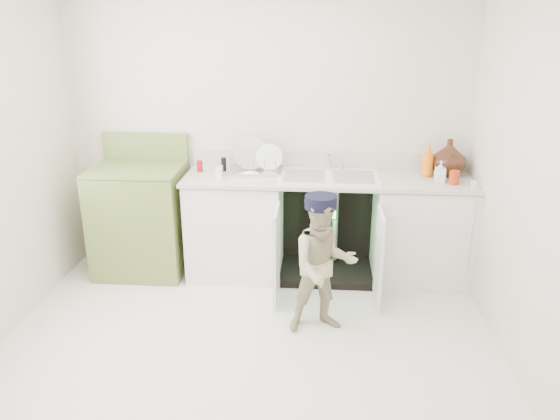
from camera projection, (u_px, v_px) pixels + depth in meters
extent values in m
plane|color=silver|center=(247.00, 348.00, 3.79)|extent=(3.50, 3.50, 0.00)
cube|color=beige|center=(267.00, 128.00, 4.77)|extent=(3.50, 2.50, 0.02)
cube|color=beige|center=(183.00, 292.00, 1.96)|extent=(3.50, 2.50, 0.02)
cube|color=beige|center=(534.00, 182.00, 3.24)|extent=(2.50, 3.00, 0.02)
cube|color=silver|center=(236.00, 226.00, 4.79)|extent=(0.80, 0.60, 0.86)
cube|color=silver|center=(421.00, 232.00, 4.67)|extent=(0.80, 0.60, 0.86)
cube|color=black|center=(327.00, 218.00, 4.98)|extent=(0.80, 0.06, 0.86)
cube|color=black|center=(326.00, 271.00, 4.87)|extent=(0.80, 0.60, 0.06)
cylinder|color=gray|center=(319.00, 223.00, 4.82)|extent=(0.05, 0.05, 0.70)
cylinder|color=gray|center=(335.00, 223.00, 4.81)|extent=(0.05, 0.05, 0.70)
cylinder|color=gray|center=(328.00, 207.00, 4.71)|extent=(0.07, 0.18, 0.07)
cube|color=silver|center=(276.00, 255.00, 4.30)|extent=(0.03, 0.40, 0.76)
cube|color=silver|center=(379.00, 258.00, 4.24)|extent=(0.02, 0.40, 0.76)
cube|color=beige|center=(329.00, 179.00, 4.58)|extent=(2.44, 0.64, 0.03)
cube|color=beige|center=(329.00, 160.00, 4.82)|extent=(2.44, 0.02, 0.15)
cube|color=white|center=(329.00, 178.00, 4.57)|extent=(0.85, 0.55, 0.02)
cube|color=gray|center=(304.00, 176.00, 4.58)|extent=(0.34, 0.40, 0.01)
cube|color=gray|center=(353.00, 177.00, 4.55)|extent=(0.34, 0.40, 0.01)
cylinder|color=silver|center=(329.00, 160.00, 4.75)|extent=(0.03, 0.03, 0.17)
cylinder|color=silver|center=(329.00, 153.00, 4.67)|extent=(0.02, 0.14, 0.02)
cylinder|color=silver|center=(341.00, 166.00, 4.76)|extent=(0.04, 0.04, 0.06)
cylinder|color=white|center=(471.00, 234.00, 4.32)|extent=(0.01, 0.01, 0.70)
cube|color=white|center=(474.00, 185.00, 4.27)|extent=(0.04, 0.02, 0.06)
cube|color=silver|center=(255.00, 171.00, 4.73)|extent=(0.47, 0.31, 0.02)
cylinder|color=silver|center=(250.00, 160.00, 4.72)|extent=(0.29, 0.10, 0.28)
cylinder|color=white|center=(269.00, 163.00, 4.69)|extent=(0.23, 0.06, 0.23)
cylinder|color=silver|center=(232.00, 164.00, 4.62)|extent=(0.01, 0.01, 0.14)
cylinder|color=silver|center=(242.00, 165.00, 4.61)|extent=(0.01, 0.01, 0.14)
cylinder|color=silver|center=(253.00, 165.00, 4.61)|extent=(0.01, 0.01, 0.14)
cylinder|color=silver|center=(264.00, 165.00, 4.60)|extent=(0.01, 0.01, 0.14)
cylinder|color=silver|center=(275.00, 165.00, 4.59)|extent=(0.01, 0.01, 0.14)
imported|color=#4C2815|center=(449.00, 157.00, 4.58)|extent=(0.30, 0.30, 0.31)
imported|color=orange|center=(428.00, 161.00, 4.56)|extent=(0.10, 0.10, 0.27)
imported|color=white|center=(440.00, 171.00, 4.42)|extent=(0.08, 0.08, 0.17)
cylinder|color=red|center=(454.00, 178.00, 4.37)|extent=(0.08, 0.08, 0.11)
cylinder|color=#A60E14|center=(200.00, 166.00, 4.71)|extent=(0.05, 0.05, 0.10)
cylinder|color=#B8B087|center=(219.00, 170.00, 4.63)|extent=(0.06, 0.06, 0.08)
cylinder|color=black|center=(224.00, 164.00, 4.73)|extent=(0.04, 0.04, 0.12)
cube|color=white|center=(219.00, 173.00, 4.53)|extent=(0.05, 0.05, 0.09)
cube|color=olive|center=(141.00, 221.00, 4.82)|extent=(0.77, 0.65, 0.93)
cube|color=olive|center=(136.00, 169.00, 4.65)|extent=(0.77, 0.65, 0.02)
cube|color=olive|center=(145.00, 146.00, 4.88)|extent=(0.77, 0.06, 0.24)
cylinder|color=black|center=(107.00, 174.00, 4.52)|extent=(0.17, 0.17, 0.02)
cylinder|color=silver|center=(107.00, 173.00, 4.51)|extent=(0.20, 0.20, 0.01)
cylinder|color=black|center=(121.00, 164.00, 4.82)|extent=(0.17, 0.17, 0.02)
cylinder|color=silver|center=(121.00, 163.00, 4.81)|extent=(0.20, 0.20, 0.01)
cylinder|color=black|center=(153.00, 175.00, 4.49)|extent=(0.17, 0.17, 0.02)
cylinder|color=silver|center=(153.00, 174.00, 4.49)|extent=(0.20, 0.20, 0.01)
cylinder|color=black|center=(164.00, 165.00, 4.79)|extent=(0.17, 0.17, 0.02)
cylinder|color=silver|center=(164.00, 164.00, 4.79)|extent=(0.20, 0.20, 0.01)
imported|color=tan|center=(323.00, 266.00, 3.87)|extent=(0.57, 0.49, 1.01)
cylinder|color=black|center=(325.00, 203.00, 3.71)|extent=(0.27, 0.27, 0.09)
cube|color=black|center=(322.00, 203.00, 3.81)|extent=(0.19, 0.13, 0.01)
cube|color=black|center=(332.00, 211.00, 4.31)|extent=(0.07, 0.01, 0.14)
cube|color=#26F23F|center=(332.00, 212.00, 4.30)|extent=(0.06, 0.00, 0.12)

